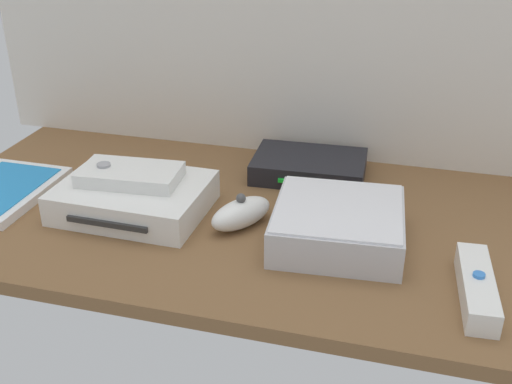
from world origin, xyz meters
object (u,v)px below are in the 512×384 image
at_px(game_case, 2,191).
at_px(remote_wand, 477,287).
at_px(game_console, 134,197).
at_px(mini_computer, 338,225).
at_px(network_router, 309,167).
at_px(remote_classic_pad, 130,174).
at_px(remote_nunchuk, 241,213).

bearing_deg(game_case, remote_wand, -6.48).
xyz_separation_m(game_console, mini_computer, (0.30, -0.01, 0.00)).
bearing_deg(game_console, game_case, -176.45).
bearing_deg(network_router, remote_classic_pad, -145.39).
distance_m(remote_nunchuk, remote_classic_pad, 0.17).
bearing_deg(remote_nunchuk, remote_classic_pad, -150.36).
bearing_deg(remote_wand, network_router, 128.36).
relative_size(network_router, remote_nunchuk, 1.72).
bearing_deg(game_case, remote_classic_pad, 5.09).
bearing_deg(network_router, game_console, -143.20).
distance_m(game_console, mini_computer, 0.30).
bearing_deg(mini_computer, remote_nunchuk, 177.34).
relative_size(game_case, remote_nunchuk, 1.77).
xyz_separation_m(game_case, remote_nunchuk, (0.38, 0.01, 0.01)).
bearing_deg(network_router, mini_computer, -71.09).
bearing_deg(game_case, network_router, 23.85).
xyz_separation_m(game_case, network_router, (0.44, 0.19, 0.01)).
height_order(game_console, mini_computer, mini_computer).
height_order(game_console, remote_classic_pad, remote_classic_pad).
height_order(game_console, game_case, game_console).
height_order(mini_computer, remote_classic_pad, remote_classic_pad).
height_order(mini_computer, game_case, mini_computer).
distance_m(mini_computer, remote_classic_pad, 0.31).
xyz_separation_m(remote_wand, remote_classic_pad, (-0.48, 0.10, 0.04)).
distance_m(game_console, remote_classic_pad, 0.03).
xyz_separation_m(mini_computer, remote_classic_pad, (-0.31, 0.02, 0.03)).
height_order(game_console, network_router, game_console).
height_order(network_router, remote_classic_pad, remote_classic_pad).
distance_m(network_router, remote_nunchuk, 0.20).
xyz_separation_m(game_console, remote_nunchuk, (0.16, -0.00, -0.00)).
height_order(mini_computer, remote_wand, mini_computer).
xyz_separation_m(remote_wand, remote_nunchuk, (-0.31, 0.09, 0.01)).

